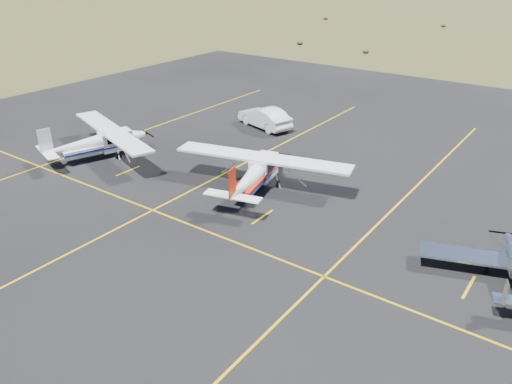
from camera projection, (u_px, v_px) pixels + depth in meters
ground at (414, 235)px, 25.76m from camera, size 1600.00×1600.00×0.00m
apron at (299, 200)px, 29.45m from camera, size 72.00×72.00×0.02m
aircraft_cessna at (256, 172)px, 29.98m from camera, size 7.31×11.20×2.84m
aircraft_plain at (97, 141)px, 34.94m from camera, size 7.64×10.95×2.81m
sedan at (265, 117)px, 41.35m from camera, size 3.22×5.48×1.71m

